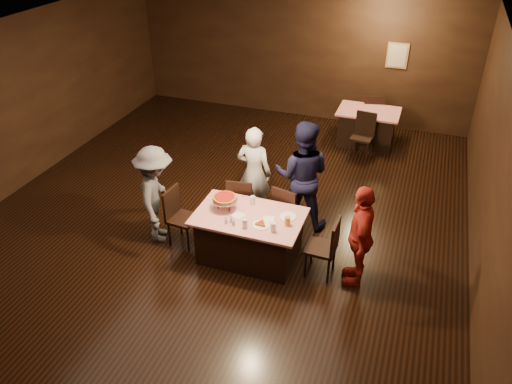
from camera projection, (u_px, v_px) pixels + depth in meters
room at (213, 105)px, 7.34m from camera, size 10.00×10.04×3.02m
main_table at (249, 236)px, 7.51m from camera, size 1.60×1.00×0.77m
back_table at (367, 127)px, 10.87m from camera, size 1.30×0.90×0.77m
chair_far_left at (242, 201)px, 8.18m from camera, size 0.47×0.47×0.95m
chair_far_right at (289, 210)px, 7.95m from camera, size 0.50×0.50×0.95m
chair_end_left at (183, 218)px, 7.77m from camera, size 0.46×0.46×0.95m
chair_end_right at (321, 247)px, 7.15m from camera, size 0.43×0.43×0.95m
chair_back_near at (362, 137)px, 10.26m from camera, size 0.46×0.46×0.95m
chair_back_far at (372, 113)px, 11.30m from camera, size 0.51×0.51×0.95m
diner_white_jacket at (254, 173)px, 8.28m from camera, size 0.61×0.41×1.64m
diner_navy_hoodie at (302, 175)px, 7.98m from camera, size 0.98×0.80×1.87m
diner_grey_knit at (156, 195)px, 7.72m from camera, size 0.95×1.19×1.62m
diner_red_shirt at (360, 236)px, 6.86m from camera, size 0.51×0.97×1.57m
pizza_stand at (225, 198)px, 7.36m from camera, size 0.38×0.38×0.22m
plate_with_slice at (261, 224)px, 7.08m from camera, size 0.25×0.25×0.06m
plate_empty at (288, 217)px, 7.27m from camera, size 0.25×0.25×0.01m
glass_front_left at (245, 223)px, 7.02m from camera, size 0.08×0.08×0.14m
glass_front_right at (273, 227)px, 6.94m from camera, size 0.08×0.08×0.14m
glass_amber at (287, 221)px, 7.06m from camera, size 0.08×0.08×0.14m
glass_back at (253, 200)px, 7.52m from camera, size 0.08×0.08×0.14m
condiments at (230, 221)px, 7.11m from camera, size 0.17×0.10×0.09m
napkin_center at (268, 219)px, 7.22m from camera, size 0.19×0.19×0.01m
napkin_left at (238, 215)px, 7.31m from camera, size 0.21×0.21×0.01m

